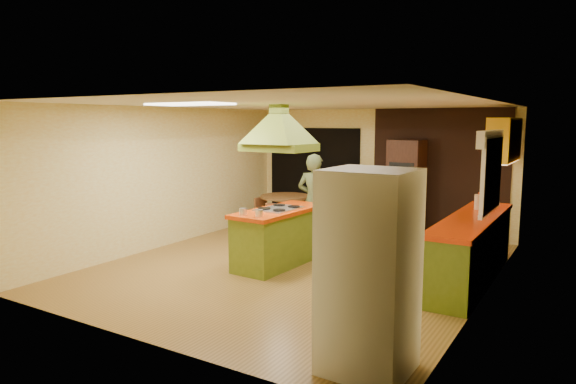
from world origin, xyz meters
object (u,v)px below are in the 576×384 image
Objects in this scene: refrigerator at (369,272)px; wall_oven at (406,188)px; dining_table at (286,207)px; canister_large at (480,202)px; kitchen_island at (279,236)px; man at (314,201)px.

wall_oven is (-1.52, 5.56, 0.03)m from refrigerator.
dining_table is 3.94m from canister_large.
canister_large is (1.69, -1.63, 0.09)m from wall_oven.
wall_oven is 1.86× the size of dining_table.
wall_oven is 8.43× the size of canister_large.
dining_table is 4.53× the size of canister_large.
refrigerator reaches higher than dining_table.
kitchen_island is at bearing -152.82° from canister_large.
wall_oven is 2.41m from dining_table.
man is 0.92× the size of refrigerator.
man is 1.39m from dining_table.
wall_oven is (1.07, 1.79, 0.10)m from man.
wall_oven reaches higher than refrigerator.
dining_table is at bearing -42.65° from man.
refrigerator is 8.18× the size of canister_large.
dining_table is (-1.09, 0.81, -0.31)m from man.
canister_large is at bearing -9.57° from dining_table.
refrigerator is (2.60, -3.77, 0.08)m from man.
wall_oven reaches higher than man.
kitchen_island is at bearing -107.04° from wall_oven.
kitchen_island is 2.34m from dining_table.
dining_table is at bearing -153.95° from wall_oven.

